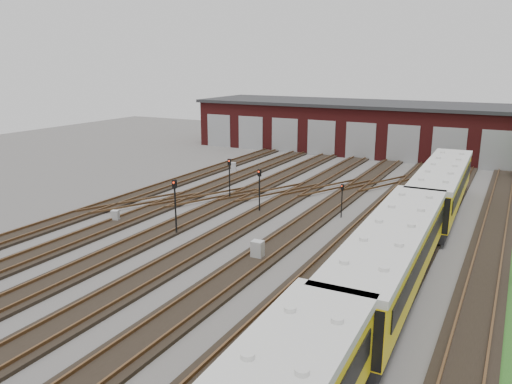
% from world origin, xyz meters
% --- Properties ---
extents(ground, '(120.00, 120.00, 0.00)m').
position_xyz_m(ground, '(0.00, 0.00, 0.00)').
color(ground, '#484542').
rests_on(ground, ground).
extents(track_network, '(30.40, 70.00, 0.33)m').
position_xyz_m(track_network, '(-0.17, 0.59, 0.11)').
color(track_network, black).
rests_on(track_network, ground).
extents(maintenance_shed, '(51.00, 12.50, 6.35)m').
position_xyz_m(maintenance_shed, '(-0.01, 39.97, 3.20)').
color(maintenance_shed, '#541515').
rests_on(maintenance_shed, ground).
extents(metro_train, '(3.36, 48.52, 3.40)m').
position_xyz_m(metro_train, '(10.00, -0.98, 2.07)').
color(metro_train, black).
rests_on(metro_train, ground).
extents(signal_mast_0, '(0.30, 0.28, 3.82)m').
position_xyz_m(signal_mast_0, '(-4.92, 1.36, 2.43)').
color(signal_mast_0, black).
rests_on(signal_mast_0, ground).
extents(signal_mast_1, '(0.30, 0.29, 3.56)m').
position_xyz_m(signal_mast_1, '(-6.26, 10.60, 2.26)').
color(signal_mast_1, black).
rests_on(signal_mast_1, ground).
extents(signal_mast_2, '(0.28, 0.27, 3.44)m').
position_xyz_m(signal_mast_2, '(-2.36, 8.54, 2.19)').
color(signal_mast_2, black).
rests_on(signal_mast_2, ground).
extents(signal_mast_3, '(0.24, 0.23, 2.58)m').
position_xyz_m(signal_mast_3, '(3.65, 10.32, 1.66)').
color(signal_mast_3, black).
rests_on(signal_mast_3, ground).
extents(relay_cabinet_0, '(0.64, 0.58, 0.87)m').
position_xyz_m(relay_cabinet_0, '(-10.60, 1.59, 0.43)').
color(relay_cabinet_0, '#A5A7AA').
rests_on(relay_cabinet_0, ground).
extents(relay_cabinet_1, '(0.65, 0.61, 0.86)m').
position_xyz_m(relay_cabinet_1, '(-12.14, 21.18, 0.43)').
color(relay_cabinet_1, '#A5A7AA').
rests_on(relay_cabinet_1, ground).
extents(relay_cabinet_2, '(0.70, 0.59, 1.14)m').
position_xyz_m(relay_cabinet_2, '(1.93, 0.12, 0.57)').
color(relay_cabinet_2, '#A5A7AA').
rests_on(relay_cabinet_2, ground).
extents(relay_cabinet_3, '(0.80, 0.74, 1.07)m').
position_xyz_m(relay_cabinet_3, '(8.61, 10.85, 0.53)').
color(relay_cabinet_3, '#A5A7AA').
rests_on(relay_cabinet_3, ground).
extents(relay_cabinet_4, '(0.71, 0.65, 1.00)m').
position_xyz_m(relay_cabinet_4, '(8.83, 14.39, 0.50)').
color(relay_cabinet_4, '#A5A7AA').
rests_on(relay_cabinet_4, ground).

